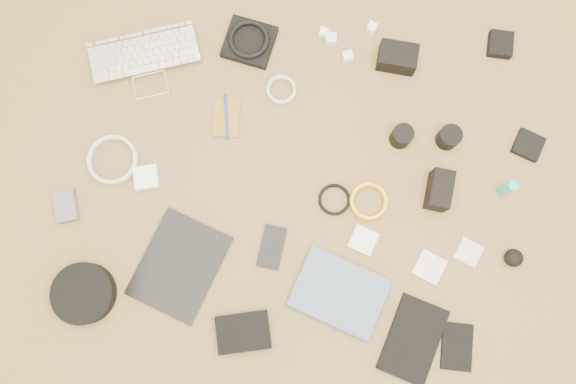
# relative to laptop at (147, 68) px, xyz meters

# --- Properties ---
(laptop) EXTENTS (0.39, 0.33, 0.03)m
(laptop) POSITION_rel_laptop_xyz_m (0.00, 0.00, 0.00)
(laptop) COLOR silver
(laptop) RESTS_ON ground
(headphone_pouch) EXTENTS (0.17, 0.17, 0.03)m
(headphone_pouch) POSITION_rel_laptop_xyz_m (0.31, 0.11, -0.00)
(headphone_pouch) COLOR black
(headphone_pouch) RESTS_ON ground
(headphones) EXTENTS (0.16, 0.16, 0.02)m
(headphones) POSITION_rel_laptop_xyz_m (0.31, 0.11, 0.02)
(headphones) COLOR black
(headphones) RESTS_ON headphone_pouch
(charger_a) EXTENTS (0.03, 0.03, 0.02)m
(charger_a) POSITION_rel_laptop_xyz_m (0.53, 0.16, -0.00)
(charger_a) COLOR white
(charger_a) RESTS_ON ground
(charger_b) EXTENTS (0.03, 0.03, 0.03)m
(charger_b) POSITION_rel_laptop_xyz_m (0.56, 0.14, 0.00)
(charger_b) COLOR white
(charger_b) RESTS_ON ground
(charger_c) EXTENTS (0.04, 0.04, 0.03)m
(charger_c) POSITION_rel_laptop_xyz_m (0.68, 0.19, 0.00)
(charger_c) COLOR white
(charger_c) RESTS_ON ground
(charger_d) EXTENTS (0.04, 0.04, 0.03)m
(charger_d) POSITION_rel_laptop_xyz_m (0.61, 0.09, 0.00)
(charger_d) COLOR white
(charger_d) RESTS_ON ground
(dslr_camera) EXTENTS (0.12, 0.09, 0.07)m
(dslr_camera) POSITION_rel_laptop_xyz_m (0.76, 0.09, 0.02)
(dslr_camera) COLOR black
(dslr_camera) RESTS_ON ground
(lens_pouch) EXTENTS (0.08, 0.09, 0.03)m
(lens_pouch) POSITION_rel_laptop_xyz_m (1.08, 0.17, 0.00)
(lens_pouch) COLOR black
(lens_pouch) RESTS_ON ground
(notebook_olive) EXTENTS (0.08, 0.12, 0.01)m
(notebook_olive) POSITION_rel_laptop_xyz_m (0.26, -0.14, -0.01)
(notebook_olive) COLOR olive
(notebook_olive) RESTS_ON ground
(pen_blue) EXTENTS (0.03, 0.14, 0.01)m
(pen_blue) POSITION_rel_laptop_xyz_m (0.26, -0.14, -0.00)
(pen_blue) COLOR #152DB0
(pen_blue) RESTS_ON notebook_olive
(cable_white_a) EXTENTS (0.11, 0.11, 0.01)m
(cable_white_a) POSITION_rel_laptop_xyz_m (0.42, -0.04, -0.01)
(cable_white_a) COLOR silver
(cable_white_a) RESTS_ON ground
(lens_a) EXTENTS (0.07, 0.07, 0.07)m
(lens_a) POSITION_rel_laptop_xyz_m (0.79, -0.16, 0.02)
(lens_a) COLOR black
(lens_a) RESTS_ON ground
(lens_b) EXTENTS (0.08, 0.08, 0.06)m
(lens_b) POSITION_rel_laptop_xyz_m (0.93, -0.15, 0.02)
(lens_b) COLOR black
(lens_b) RESTS_ON ground
(card_reader) EXTENTS (0.10, 0.10, 0.02)m
(card_reader) POSITION_rel_laptop_xyz_m (1.17, -0.15, -0.00)
(card_reader) COLOR black
(card_reader) RESTS_ON ground
(power_brick) EXTENTS (0.08, 0.08, 0.03)m
(power_brick) POSITION_rel_laptop_xyz_m (0.04, -0.34, 0.00)
(power_brick) COLOR white
(power_brick) RESTS_ON ground
(cable_white_b) EXTENTS (0.18, 0.18, 0.01)m
(cable_white_b) POSITION_rel_laptop_xyz_m (-0.07, -0.30, -0.01)
(cable_white_b) COLOR silver
(cable_white_b) RESTS_ON ground
(cable_black) EXTENTS (0.11, 0.11, 0.01)m
(cable_black) POSITION_rel_laptop_xyz_m (0.60, -0.36, -0.01)
(cable_black) COLOR black
(cable_black) RESTS_ON ground
(cable_yellow) EXTENTS (0.14, 0.14, 0.01)m
(cable_yellow) POSITION_rel_laptop_xyz_m (0.70, -0.36, -0.01)
(cable_yellow) COLOR yellow
(cable_yellow) RESTS_ON ground
(flash) EXTENTS (0.08, 0.12, 0.08)m
(flash) POSITION_rel_laptop_xyz_m (0.90, -0.32, 0.03)
(flash) COLOR black
(flash) RESTS_ON ground
(lens_cleaner) EXTENTS (0.03, 0.03, 0.10)m
(lens_cleaner) POSITION_rel_laptop_xyz_m (1.10, -0.30, 0.04)
(lens_cleaner) COLOR #1BB1A8
(lens_cleaner) RESTS_ON ground
(battery_charger) EXTENTS (0.09, 0.11, 0.03)m
(battery_charger) POSITION_rel_laptop_xyz_m (-0.19, -0.45, -0.00)
(battery_charger) COLOR #58585D
(battery_charger) RESTS_ON ground
(tablet) EXTENTS (0.30, 0.34, 0.01)m
(tablet) POSITION_rel_laptop_xyz_m (0.17, -0.59, -0.01)
(tablet) COLOR black
(tablet) RESTS_ON ground
(phone) EXTENTS (0.08, 0.13, 0.01)m
(phone) POSITION_rel_laptop_xyz_m (0.43, -0.52, -0.01)
(phone) COLOR black
(phone) RESTS_ON ground
(filter_case_left) EXTENTS (0.09, 0.09, 0.01)m
(filter_case_left) POSITION_rel_laptop_xyz_m (0.70, -0.48, -0.01)
(filter_case_left) COLOR silver
(filter_case_left) RESTS_ON ground
(filter_case_mid) EXTENTS (0.10, 0.10, 0.01)m
(filter_case_mid) POSITION_rel_laptop_xyz_m (0.89, -0.54, -0.01)
(filter_case_mid) COLOR silver
(filter_case_mid) RESTS_ON ground
(filter_case_right) EXTENTS (0.09, 0.09, 0.01)m
(filter_case_right) POSITION_rel_laptop_xyz_m (1.01, -0.49, -0.01)
(filter_case_right) COLOR silver
(filter_case_right) RESTS_ON ground
(air_blower) EXTENTS (0.07, 0.07, 0.05)m
(air_blower) POSITION_rel_laptop_xyz_m (1.13, -0.49, 0.01)
(air_blower) COLOR black
(air_blower) RESTS_ON ground
(headphone_case) EXTENTS (0.23, 0.23, 0.05)m
(headphone_case) POSITION_rel_laptop_xyz_m (-0.09, -0.69, 0.01)
(headphone_case) COLOR black
(headphone_case) RESTS_ON ground
(drive_case) EXTENTS (0.17, 0.14, 0.04)m
(drive_case) POSITION_rel_laptop_xyz_m (0.37, -0.77, 0.01)
(drive_case) COLOR black
(drive_case) RESTS_ON ground
(paperback) EXTENTS (0.30, 0.26, 0.02)m
(paperback) POSITION_rel_laptop_xyz_m (0.60, -0.72, -0.00)
(paperback) COLOR #486279
(paperback) RESTS_ON ground
(notebook_black_a) EXTENTS (0.20, 0.26, 0.02)m
(notebook_black_a) POSITION_rel_laptop_xyz_m (0.85, -0.75, -0.01)
(notebook_black_a) COLOR black
(notebook_black_a) RESTS_ON ground
(notebook_black_b) EXTENTS (0.09, 0.13, 0.01)m
(notebook_black_b) POSITION_rel_laptop_xyz_m (0.98, -0.76, -0.01)
(notebook_black_b) COLOR black
(notebook_black_b) RESTS_ON ground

